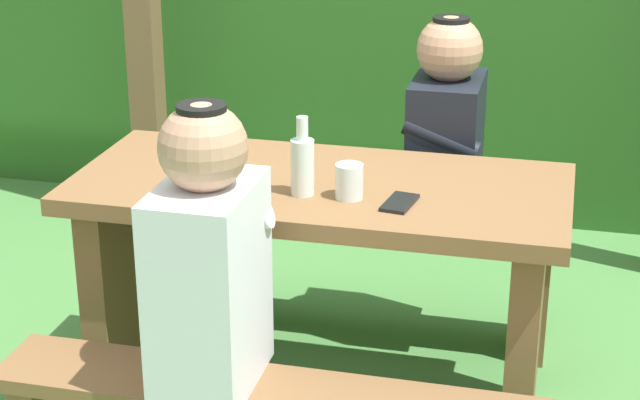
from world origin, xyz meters
The scene contains 7 objects.
picnic_table centered at (0.00, 0.00, 0.52)m, with size 1.40×0.64×0.77m.
bench_far centered at (0.00, 0.56, 0.31)m, with size 1.40×0.24×0.42m.
person_white_shirt centered at (-0.14, -0.55, 0.76)m, with size 0.25×0.35×0.72m.
person_black_coat centered at (0.29, 0.55, 0.76)m, with size 0.25×0.35×0.72m.
drinking_glass centered at (0.11, -0.11, 0.82)m, with size 0.08×0.08×0.10m, color silver.
bottle_left centered at (-0.02, -0.12, 0.86)m, with size 0.06×0.06×0.22m.
cell_phone centered at (0.25, -0.13, 0.78)m, with size 0.07×0.14×0.01m, color black.
Camera 1 is at (0.66, -2.72, 1.80)m, focal length 59.36 mm.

